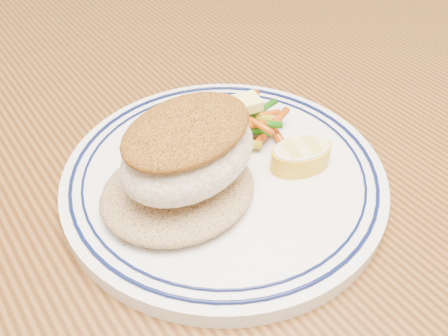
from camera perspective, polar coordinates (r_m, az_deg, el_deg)
dining_table at (r=0.52m, az=-6.64°, el=-8.63°), size 1.50×0.90×0.75m
plate at (r=0.42m, az=-0.00°, el=-1.05°), size 0.27×0.27×0.02m
rice_pilaf at (r=0.39m, az=-5.29°, el=-2.24°), size 0.13×0.11×0.02m
fish_fillet at (r=0.37m, az=-4.11°, el=2.27°), size 0.13×0.10×0.06m
vegetable_pile at (r=0.45m, az=1.09°, el=5.34°), size 0.11×0.10×0.03m
butter_pat at (r=0.44m, az=2.34°, el=7.36°), size 0.03×0.03×0.01m
lemon_wedge at (r=0.42m, az=8.80°, el=1.49°), size 0.06×0.06×0.02m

